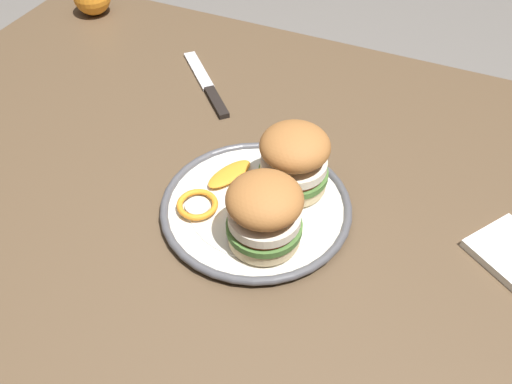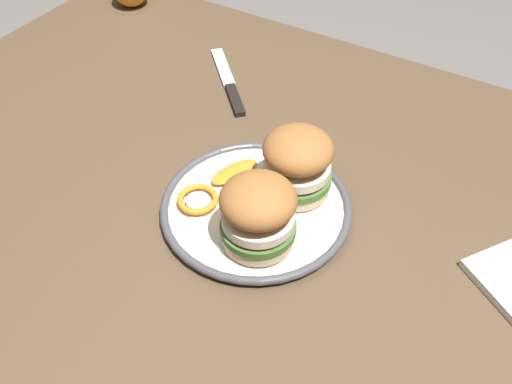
{
  "view_description": "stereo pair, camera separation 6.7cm",
  "coord_description": "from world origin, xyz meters",
  "px_view_note": "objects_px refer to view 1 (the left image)",
  "views": [
    {
      "loc": [
        0.27,
        -0.55,
        1.33
      ],
      "look_at": [
        0.05,
        -0.05,
        0.78
      ],
      "focal_mm": 38.9,
      "sensor_mm": 36.0,
      "label": 1
    },
    {
      "loc": [
        0.33,
        -0.51,
        1.33
      ],
      "look_at": [
        0.05,
        -0.05,
        0.78
      ],
      "focal_mm": 38.9,
      "sensor_mm": 36.0,
      "label": 2
    }
  ],
  "objects_px": {
    "dining_table": "(239,222)",
    "sandwich_half_left": "(294,159)",
    "table_knife": "(208,88)",
    "dinner_plate": "(256,207)",
    "sandwich_half_right": "(264,212)"
  },
  "relations": [
    {
      "from": "sandwich_half_left",
      "to": "table_knife",
      "type": "distance_m",
      "value": 0.31
    },
    {
      "from": "dinner_plate",
      "to": "table_knife",
      "type": "bearing_deg",
      "value": 130.01
    },
    {
      "from": "dining_table",
      "to": "dinner_plate",
      "type": "distance_m",
      "value": 0.13
    },
    {
      "from": "dining_table",
      "to": "sandwich_half_left",
      "type": "height_order",
      "value": "sandwich_half_left"
    },
    {
      "from": "dinner_plate",
      "to": "sandwich_half_left",
      "type": "xyz_separation_m",
      "value": [
        0.03,
        0.06,
        0.06
      ]
    },
    {
      "from": "sandwich_half_right",
      "to": "table_knife",
      "type": "distance_m",
      "value": 0.39
    },
    {
      "from": "sandwich_half_left",
      "to": "table_knife",
      "type": "height_order",
      "value": "sandwich_half_left"
    },
    {
      "from": "sandwich_half_right",
      "to": "table_knife",
      "type": "relative_size",
      "value": 0.6
    },
    {
      "from": "sandwich_half_right",
      "to": "dining_table",
      "type": "bearing_deg",
      "value": 130.29
    },
    {
      "from": "table_knife",
      "to": "dining_table",
      "type": "bearing_deg",
      "value": -51.86
    },
    {
      "from": "table_knife",
      "to": "sandwich_half_left",
      "type": "bearing_deg",
      "value": -38.22
    },
    {
      "from": "dinner_plate",
      "to": "sandwich_half_right",
      "type": "relative_size",
      "value": 2.68
    },
    {
      "from": "sandwich_half_left",
      "to": "dinner_plate",
      "type": "bearing_deg",
      "value": -121.19
    },
    {
      "from": "dinner_plate",
      "to": "sandwich_half_right",
      "type": "bearing_deg",
      "value": -56.45
    },
    {
      "from": "sandwich_half_left",
      "to": "sandwich_half_right",
      "type": "height_order",
      "value": "same"
    }
  ]
}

